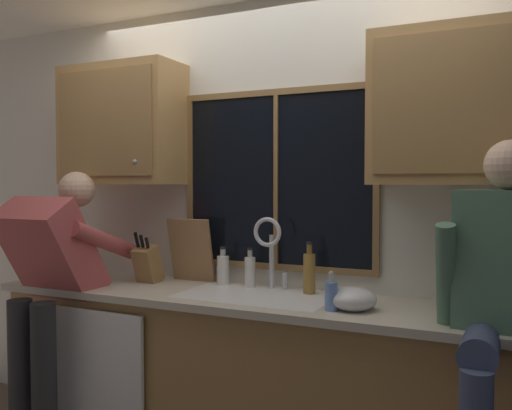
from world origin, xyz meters
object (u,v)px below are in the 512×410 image
object	(u,v)px
knife_block	(148,264)
bottle_tall_clear	(250,271)
person_sitting_on_counter	(508,289)
cutting_board	(191,250)
bottle_amber_small	(309,272)
soap_dispenser	(331,295)
bottle_green_glass	(223,269)
mixing_bowl	(353,299)
person_standing	(51,281)

from	to	relation	value
knife_block	bottle_tall_clear	xyz separation A→B (m)	(0.61, 0.12, -0.02)
person_sitting_on_counter	cutting_board	xyz separation A→B (m)	(-1.72, 0.48, 0.00)
bottle_amber_small	knife_block	bearing A→B (deg)	-174.75
person_sitting_on_counter	soap_dispenser	size ratio (longest dim) A/B	6.84
person_sitting_on_counter	bottle_green_glass	xyz separation A→B (m)	(-1.49, 0.47, -0.09)
bottle_green_glass	bottle_amber_small	bearing A→B (deg)	-3.52
person_sitting_on_counter	bottle_tall_clear	distance (m)	1.40
knife_block	bottle_tall_clear	distance (m)	0.62
person_sitting_on_counter	mixing_bowl	world-z (taller)	person_sitting_on_counter
person_sitting_on_counter	bottle_tall_clear	size ratio (longest dim) A/B	5.64
knife_block	bottle_tall_clear	bearing A→B (deg)	11.30
soap_dispenser	bottle_amber_small	world-z (taller)	bottle_amber_small
person_standing	knife_block	size ratio (longest dim) A/B	4.90
bottle_green_glass	bottle_tall_clear	bearing A→B (deg)	-0.17
person_standing	mixing_bowl	size ratio (longest dim) A/B	7.12
knife_block	bottle_amber_small	world-z (taller)	knife_block
mixing_bowl	soap_dispenser	bearing A→B (deg)	-144.18
cutting_board	person_sitting_on_counter	bearing A→B (deg)	-15.63
bottle_amber_small	person_sitting_on_counter	bearing A→B (deg)	-24.47
person_sitting_on_counter	cutting_board	world-z (taller)	person_sitting_on_counter
person_standing	bottle_tall_clear	size ratio (longest dim) A/B	7.06
cutting_board	soap_dispenser	world-z (taller)	cutting_board
soap_dispenser	bottle_green_glass	distance (m)	0.83
bottle_amber_small	bottle_green_glass	bearing A→B (deg)	176.48
knife_block	bottle_green_glass	size ratio (longest dim) A/B	1.47
person_sitting_on_counter	knife_block	size ratio (longest dim) A/B	3.92
mixing_bowl	soap_dispenser	size ratio (longest dim) A/B	1.20
person_sitting_on_counter	soap_dispenser	world-z (taller)	person_sitting_on_counter
person_standing	person_sitting_on_counter	distance (m)	2.30
mixing_bowl	bottle_tall_clear	world-z (taller)	bottle_tall_clear
person_standing	mixing_bowl	xyz separation A→B (m)	(1.64, 0.23, 0.00)
person_sitting_on_counter	mixing_bowl	xyz separation A→B (m)	(-0.65, 0.18, -0.13)
person_standing	knife_block	distance (m)	0.54
mixing_bowl	cutting_board	bearing A→B (deg)	164.36
cutting_board	mixing_bowl	size ratio (longest dim) A/B	1.73
cutting_board	mixing_bowl	xyz separation A→B (m)	(1.06, -0.30, -0.14)
person_sitting_on_counter	bottle_green_glass	bearing A→B (deg)	162.60
knife_block	bottle_green_glass	bearing A→B (deg)	15.61
soap_dispenser	bottle_amber_small	size ratio (longest dim) A/B	0.67
soap_dispenser	cutting_board	bearing A→B (deg)	159.86
cutting_board	soap_dispenser	distance (m)	1.05
knife_block	bottle_tall_clear	world-z (taller)	knife_block
knife_block	soap_dispenser	distance (m)	1.22
soap_dispenser	knife_block	bearing A→B (deg)	169.39
cutting_board	soap_dispenser	size ratio (longest dim) A/B	2.08
bottle_green_glass	bottle_amber_small	world-z (taller)	bottle_amber_small
bottle_green_glass	soap_dispenser	bearing A→B (deg)	-24.66
person_standing	bottle_amber_small	size ratio (longest dim) A/B	5.70
bottle_green_glass	bottle_amber_small	xyz separation A→B (m)	(0.54, -0.03, 0.02)
person_sitting_on_counter	bottle_amber_small	bearing A→B (deg)	155.53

